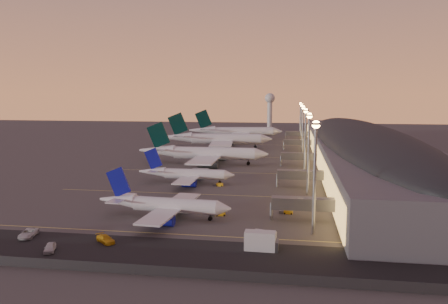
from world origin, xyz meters
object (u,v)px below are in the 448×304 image
(radar_tower, at_px, (270,105))
(baggage_tug_a, at_px, (218,213))
(airliner_wide_far, at_px, (236,132))
(service_van_a, at_px, (28,233))
(airliner_narrow_north, at_px, (186,174))
(baggage_tug_c, at_px, (218,185))
(catering_truck_a, at_px, (262,241))
(airliner_wide_near, at_px, (203,153))
(airliner_wide_mid, at_px, (217,139))
(airliner_narrow_south, at_px, (164,205))
(catering_truck_b, at_px, (266,239))
(baggage_tug_b, at_px, (287,212))
(service_van_c, at_px, (50,248))
(service_van_b, at_px, (105,239))

(radar_tower, xyz_separation_m, baggage_tug_a, (2.09, -288.28, -21.33))
(airliner_wide_far, bearing_deg, radar_tower, 71.01)
(service_van_a, bearing_deg, airliner_narrow_north, 60.03)
(airliner_narrow_north, xyz_separation_m, baggage_tug_c, (12.27, -3.50, -2.77))
(catering_truck_a, bearing_deg, baggage_tug_a, 119.99)
(service_van_a, bearing_deg, airliner_wide_far, 73.07)
(catering_truck_a, bearing_deg, baggage_tug_c, 108.95)
(airliner_narrow_north, distance_m, airliner_wide_near, 43.08)
(airliner_wide_mid, distance_m, baggage_tug_c, 107.52)
(airliner_wide_near, height_order, service_van_a, airliner_wide_near)
(baggage_tug_a, relative_size, service_van_a, 0.68)
(baggage_tug_c, xyz_separation_m, service_van_a, (-32.75, -60.21, 0.40))
(airliner_narrow_south, xyz_separation_m, catering_truck_a, (26.73, -19.87, -1.50))
(baggage_tug_a, distance_m, service_van_a, 45.64)
(airliner_wide_mid, bearing_deg, service_van_a, -100.71)
(radar_tower, height_order, catering_truck_b, radar_tower)
(airliner_wide_far, xyz_separation_m, service_van_a, (-18.22, -218.07, -4.54))
(airliner_narrow_south, distance_m, service_van_a, 32.25)
(airliner_narrow_north, distance_m, catering_truck_a, 71.18)
(baggage_tug_b, distance_m, service_van_c, 59.17)
(airliner_wide_mid, height_order, service_van_c, airliner_wide_mid)
(baggage_tug_b, bearing_deg, airliner_narrow_south, -160.37)
(baggage_tug_c, bearing_deg, catering_truck_b, -67.60)
(airliner_narrow_south, bearing_deg, service_van_c, -115.19)
(radar_tower, distance_m, baggage_tug_c, 252.77)
(airliner_wide_near, xyz_separation_m, airliner_wide_far, (0.55, 111.40, 0.47))
(airliner_narrow_south, height_order, baggage_tug_c, airliner_narrow_south)
(baggage_tug_a, height_order, catering_truck_a, catering_truck_a)
(airliner_wide_mid, xyz_separation_m, service_van_c, (-3.86, -173.55, -4.58))
(service_van_a, bearing_deg, catering_truck_b, -8.96)
(airliner_narrow_north, xyz_separation_m, service_van_c, (-10.76, -71.37, -2.41))
(baggage_tug_a, bearing_deg, service_van_a, -162.17)
(airliner_wide_near, bearing_deg, airliner_narrow_north, -86.47)
(airliner_wide_near, height_order, airliner_wide_far, airliner_wide_far)
(radar_tower, height_order, service_van_b, radar_tower)
(airliner_wide_near, xyz_separation_m, baggage_tug_b, (38.98, -78.28, -4.45))
(baggage_tug_b, bearing_deg, airliner_wide_far, 105.76)
(catering_truck_a, bearing_deg, baggage_tug_b, 82.03)
(service_van_a, bearing_deg, baggage_tug_c, 49.31)
(airliner_wide_far, relative_size, baggage_tug_c, 18.72)
(airliner_wide_far, xyz_separation_m, radar_tower, (18.65, 93.97, 16.46))
(baggage_tug_a, bearing_deg, airliner_wide_far, 82.54)
(airliner_wide_far, height_order, service_van_c, airliner_wide_far)
(catering_truck_b, distance_m, service_van_c, 44.22)
(service_van_a, relative_size, service_van_c, 1.28)
(airliner_wide_far, xyz_separation_m, baggage_tug_a, (20.74, -194.31, -4.87))
(catering_truck_b, bearing_deg, radar_tower, 109.42)
(airliner_wide_far, xyz_separation_m, catering_truck_a, (33.84, -218.13, -3.60))
(airliner_narrow_south, distance_m, airliner_wide_mid, 146.58)
(catering_truck_b, bearing_deg, airliner_wide_mid, 119.98)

